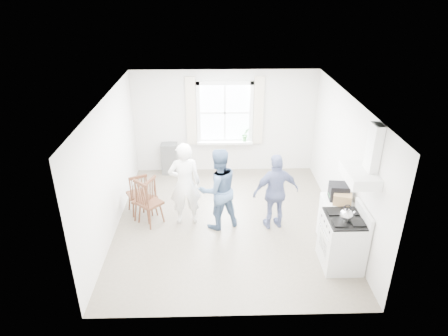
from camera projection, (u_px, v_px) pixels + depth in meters
room_shell at (228, 165)px, 7.64m from camera, size 4.62×5.12×2.64m
window_assembly at (225, 117)px, 9.77m from camera, size 1.88×0.24×1.70m
range_hood at (364, 166)px, 6.21m from camera, size 0.45×0.76×0.94m
shelf_unit at (170, 159)px, 10.10m from camera, size 0.40×0.30×0.80m
gas_stove at (342, 241)px, 6.83m from camera, size 0.68×0.76×1.12m
kettle at (346, 215)px, 6.51m from camera, size 0.22×0.22×0.30m
low_cabinet at (335, 220)px, 7.47m from camera, size 0.50×0.55×0.90m
stereo_stack at (339, 192)px, 7.22m from camera, size 0.36×0.33×0.30m
cardboard_box at (342, 199)px, 7.08m from camera, size 0.37×0.31×0.20m
windsor_chair_a at (138, 190)px, 8.26m from camera, size 0.53×0.52×0.94m
windsor_chair_b at (145, 198)px, 7.87m from camera, size 0.60×0.60×1.02m
windsor_chair_c at (149, 195)px, 8.07m from camera, size 0.52×0.52×0.96m
person_left at (185, 184)px, 7.86m from camera, size 0.71×0.71×1.75m
person_mid at (218, 189)px, 7.75m from camera, size 1.06×1.06×1.68m
person_right at (276, 192)px, 7.75m from camera, size 1.09×1.09×1.57m
potted_plant at (245, 135)px, 9.90m from camera, size 0.23×0.23×0.34m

